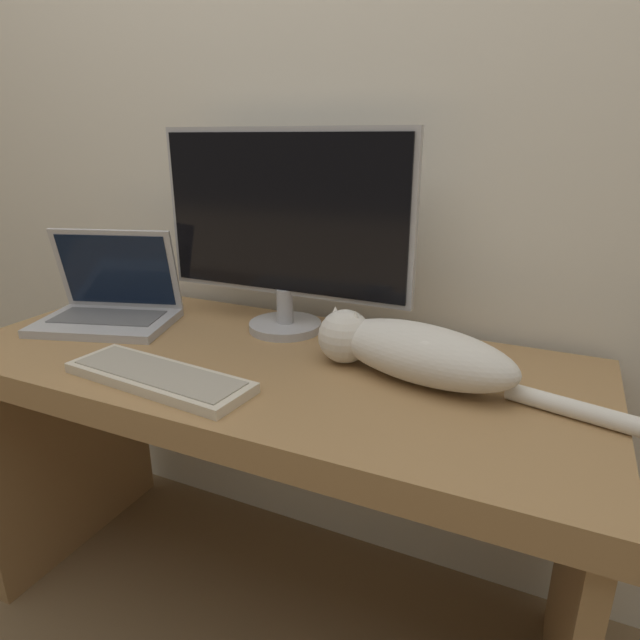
% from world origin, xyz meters
% --- Properties ---
extents(wall_back, '(6.40, 0.06, 2.60)m').
position_xyz_m(wall_back, '(0.00, 0.66, 1.30)').
color(wall_back, silver).
rests_on(wall_back, ground_plane).
extents(desk, '(1.39, 0.60, 0.71)m').
position_xyz_m(desk, '(0.00, 0.30, 0.56)').
color(desk, '#A37A4C').
rests_on(desk, ground_plane).
extents(monitor, '(0.63, 0.18, 0.47)m').
position_xyz_m(monitor, '(-0.04, 0.47, 0.96)').
color(monitor, '#B2B2B7').
rests_on(monitor, desk).
extents(laptop, '(0.37, 0.31, 0.23)m').
position_xyz_m(laptop, '(-0.47, 0.33, 0.75)').
color(laptop, '#B7B7BC').
rests_on(laptop, desk).
extents(external_keyboard, '(0.40, 0.16, 0.02)m').
position_xyz_m(external_keyboard, '(-0.12, 0.11, 0.72)').
color(external_keyboard, beige).
rests_on(external_keyboard, desk).
extents(cat, '(0.60, 0.23, 0.12)m').
position_xyz_m(cat, '(0.31, 0.33, 0.77)').
color(cat, silver).
rests_on(cat, desk).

